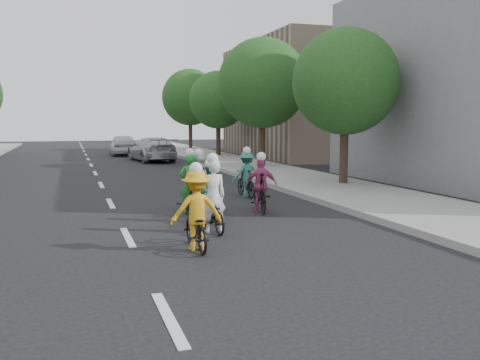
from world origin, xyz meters
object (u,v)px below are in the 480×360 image
cyclist_3 (209,197)px  cyclist_5 (190,191)px  cyclist_2 (260,189)px  cyclist_0 (246,178)px  follow_car_lead (152,149)px  cyclist_6 (196,218)px  cyclist_4 (199,190)px  follow_car_trail (123,145)px  cyclist_1 (212,207)px

cyclist_3 → cyclist_5: (-0.23, 1.24, 0.01)m
cyclist_5 → cyclist_2: bearing=176.5°
cyclist_0 → follow_car_lead: (-0.62, 16.89, 0.11)m
cyclist_2 → cyclist_6: 4.57m
follow_car_lead → cyclist_2: bearing=82.6°
cyclist_2 → cyclist_5: 1.94m
cyclist_3 → follow_car_lead: cyclist_3 is taller
cyclist_2 → cyclist_6: cyclist_6 is taller
cyclist_4 → follow_car_lead: bearing=-89.7°
cyclist_0 → cyclist_2: size_ratio=0.88×
cyclist_4 → follow_car_trail: bearing=-86.0°
follow_car_trail → cyclist_4: bearing=90.6°
cyclist_5 → cyclist_1: bearing=96.1°
cyclist_0 → follow_car_trail: size_ratio=0.37×
cyclist_6 → cyclist_1: bearing=-115.6°
follow_car_lead → follow_car_trail: (-1.15, 6.58, 0.02)m
follow_car_trail → cyclist_5: bearing=90.0°
follow_car_trail → follow_car_lead: bearing=101.4°
cyclist_5 → follow_car_lead: bearing=-88.3°
cyclist_0 → cyclist_2: (-0.55, -2.86, -0.02)m
cyclist_3 → cyclist_6: 3.00m
cyclist_5 → follow_car_trail: size_ratio=0.39×
cyclist_6 → follow_car_lead: (2.60, 23.46, 0.12)m
cyclist_3 → cyclist_1: bearing=88.2°
cyclist_2 → cyclist_4: cyclist_4 is taller
cyclist_2 → follow_car_lead: (-0.08, 19.75, 0.12)m
cyclist_0 → cyclist_1: size_ratio=0.93×
cyclist_1 → cyclist_5: bearing=-95.2°
cyclist_5 → cyclist_3: bearing=107.6°
cyclist_0 → cyclist_5: cyclist_5 is taller
cyclist_0 → cyclist_5: 3.50m
cyclist_6 → cyclist_0: bearing=-116.1°
cyclist_3 → cyclist_4: 1.42m
cyclist_1 → cyclist_3: bearing=-105.9°
cyclist_4 → follow_car_trail: (0.39, 25.79, 0.16)m
cyclist_3 → cyclist_4: cyclist_4 is taller
cyclist_3 → cyclist_4: bearing=-82.3°
cyclist_3 → cyclist_6: size_ratio=1.02×
cyclist_0 → cyclist_6: 7.31m
cyclist_3 → cyclist_5: 1.26m
cyclist_2 → cyclist_4: size_ratio=0.99×
cyclist_0 → cyclist_4: 3.17m
cyclist_6 → follow_car_lead: bearing=-96.3°
cyclist_4 → cyclist_6: (-1.06, -4.25, 0.01)m
cyclist_0 → cyclist_3: 4.35m
cyclist_0 → cyclist_3: size_ratio=0.95×
cyclist_0 → cyclist_1: bearing=60.4°
cyclist_3 → cyclist_6: (-1.00, -2.83, 0.03)m
follow_car_trail → cyclist_2: bearing=94.1°
cyclist_1 → cyclist_6: (-0.73, -1.51, 0.05)m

